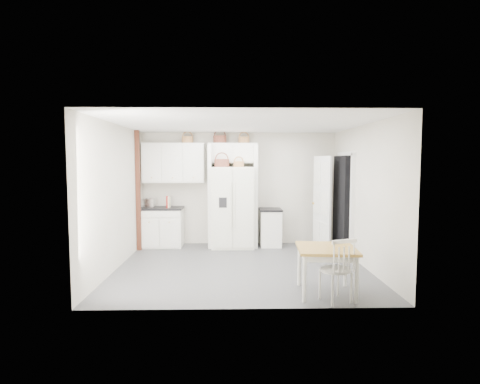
{
  "coord_description": "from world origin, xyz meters",
  "views": [
    {
      "loc": [
        -0.17,
        -6.76,
        1.92
      ],
      "look_at": [
        -0.01,
        0.4,
        1.35
      ],
      "focal_mm": 28.0,
      "sensor_mm": 36.0,
      "label": 1
    }
  ],
  "objects": [
    {
      "name": "ceiling",
      "position": [
        0.0,
        0.0,
        2.6
      ],
      "size": [
        4.5,
        4.5,
        0.0
      ],
      "primitive_type": "plane",
      "color": "white",
      "rests_on": "wall_back"
    },
    {
      "name": "cookbook_red",
      "position": [
        -1.63,
        1.62,
        1.03
      ],
      "size": [
        0.07,
        0.18,
        0.26
      ],
      "primitive_type": "cube",
      "rotation": [
        0.0,
        0.0,
        0.2
      ],
      "color": "maroon",
      "rests_on": "counter_left"
    },
    {
      "name": "dining_table",
      "position": [
        1.2,
        -1.45,
        0.34
      ],
      "size": [
        0.89,
        0.89,
        0.69
      ],
      "primitive_type": "cube",
      "rotation": [
        0.0,
        0.0,
        -0.08
      ],
      "color": "olive",
      "rests_on": "floor"
    },
    {
      "name": "counter_right",
      "position": [
        0.71,
        1.7,
        0.84
      ],
      "size": [
        0.5,
        0.6,
        0.04
      ],
      "primitive_type": "cube",
      "color": "black",
      "rests_on": "base_cab_right"
    },
    {
      "name": "basket_bridge_b",
      "position": [
        0.11,
        1.83,
        2.42
      ],
      "size": [
        0.25,
        0.25,
        0.14
      ],
      "primitive_type": "cylinder",
      "color": "#A07848",
      "rests_on": "bridge_cabinet"
    },
    {
      "name": "fridge_panel_right",
      "position": [
        0.36,
        1.7,
        1.15
      ],
      "size": [
        0.08,
        0.6,
        2.3
      ],
      "primitive_type": "cube",
      "color": "white",
      "rests_on": "floor"
    },
    {
      "name": "wall_back",
      "position": [
        0.0,
        2.0,
        1.3
      ],
      "size": [
        4.5,
        0.0,
        4.5
      ],
      "primitive_type": "plane",
      "rotation": [
        1.57,
        0.0,
        0.0
      ],
      "color": "silver",
      "rests_on": "floor"
    },
    {
      "name": "wall_right",
      "position": [
        2.25,
        0.0,
        1.3
      ],
      "size": [
        0.0,
        4.0,
        4.0
      ],
      "primitive_type": "plane",
      "rotation": [
        1.57,
        0.0,
        -1.57
      ],
      "color": "silver",
      "rests_on": "floor"
    },
    {
      "name": "counter_left",
      "position": [
        -1.77,
        1.7,
        0.88
      ],
      "size": [
        0.97,
        0.62,
        0.04
      ],
      "primitive_type": "cube",
      "color": "black",
      "rests_on": "base_cab_left"
    },
    {
      "name": "basket_upper_c",
      "position": [
        -1.18,
        1.83,
        2.42
      ],
      "size": [
        0.26,
        0.26,
        0.15
      ],
      "primitive_type": "cylinder",
      "color": "#A07848",
      "rests_on": "upper_cabinet"
    },
    {
      "name": "cookbook_cream",
      "position": [
        -1.58,
        1.62,
        1.02
      ],
      "size": [
        0.05,
        0.17,
        0.25
      ],
      "primitive_type": "cube",
      "rotation": [
        0.0,
        0.0,
        -0.11
      ],
      "color": "beige",
      "rests_on": "counter_left"
    },
    {
      "name": "fridge_panel_left",
      "position": [
        -0.66,
        1.7,
        1.15
      ],
      "size": [
        0.08,
        0.6,
        2.3
      ],
      "primitive_type": "cube",
      "color": "white",
      "rests_on": "floor"
    },
    {
      "name": "door_slab",
      "position": [
        1.8,
        1.33,
        1.02
      ],
      "size": [
        0.21,
        0.79,
        2.05
      ],
      "primitive_type": "cube",
      "rotation": [
        0.0,
        0.0,
        -1.36
      ],
      "color": "white",
      "rests_on": "floor"
    },
    {
      "name": "refrigerator",
      "position": [
        -0.15,
        1.64,
        0.91
      ],
      "size": [
        0.94,
        0.75,
        1.81
      ],
      "primitive_type": "cube",
      "color": "white",
      "rests_on": "floor"
    },
    {
      "name": "basket_fridge_a",
      "position": [
        -0.39,
        1.54,
        1.9
      ],
      "size": [
        0.32,
        0.32,
        0.17
      ],
      "primitive_type": "cylinder",
      "color": "#53251C",
      "rests_on": "refrigerator"
    },
    {
      "name": "base_cab_right",
      "position": [
        0.71,
        1.7,
        0.41
      ],
      "size": [
        0.47,
        0.56,
        0.82
      ],
      "primitive_type": "cube",
      "color": "white",
      "rests_on": "floor"
    },
    {
      "name": "windsor_chair",
      "position": [
        1.25,
        -1.75,
        0.44
      ],
      "size": [
        0.54,
        0.52,
        0.89
      ],
      "primitive_type": "cube",
      "rotation": [
        0.0,
        0.0,
        0.35
      ],
      "color": "white",
      "rests_on": "floor"
    },
    {
      "name": "toaster",
      "position": [
        -2.06,
        1.69,
        1.0
      ],
      "size": [
        0.31,
        0.2,
        0.2
      ],
      "primitive_type": "cube",
      "rotation": [
        0.0,
        0.0,
        -0.14
      ],
      "color": "silver",
      "rests_on": "counter_left"
    },
    {
      "name": "bridge_cabinet",
      "position": [
        -0.15,
        1.83,
        2.12
      ],
      "size": [
        1.12,
        0.34,
        0.45
      ],
      "primitive_type": "cube",
      "color": "white",
      "rests_on": "wall_back"
    },
    {
      "name": "wall_left",
      "position": [
        -2.25,
        0.0,
        1.3
      ],
      "size": [
        0.0,
        4.0,
        4.0
      ],
      "primitive_type": "plane",
      "rotation": [
        1.57,
        0.0,
        1.57
      ],
      "color": "silver",
      "rests_on": "floor"
    },
    {
      "name": "doorway_void",
      "position": [
        2.16,
        1.0,
        1.02
      ],
      "size": [
        0.18,
        0.85,
        2.05
      ],
      "primitive_type": "cube",
      "color": "black",
      "rests_on": "floor"
    },
    {
      "name": "basket_fridge_b",
      "position": [
        -0.02,
        1.54,
        1.87
      ],
      "size": [
        0.23,
        0.23,
        0.12
      ],
      "primitive_type": "cylinder",
      "color": "#A07848",
      "rests_on": "refrigerator"
    },
    {
      "name": "basket_bridge_a",
      "position": [
        -0.44,
        1.83,
        2.43
      ],
      "size": [
        0.3,
        0.3,
        0.17
      ],
      "primitive_type": "cylinder",
      "color": "#53251C",
      "rests_on": "bridge_cabinet"
    },
    {
      "name": "trim_post",
      "position": [
        -2.2,
        1.35,
        1.3
      ],
      "size": [
        0.09,
        0.09,
        2.6
      ],
      "primitive_type": "cube",
      "color": "#421D12",
      "rests_on": "floor"
    },
    {
      "name": "upper_cabinet",
      "position": [
        -1.5,
        1.83,
        1.9
      ],
      "size": [
        1.4,
        0.34,
        0.9
      ],
      "primitive_type": "cube",
      "color": "white",
      "rests_on": "wall_back"
    },
    {
      "name": "floor",
      "position": [
        0.0,
        0.0,
        0.0
      ],
      "size": [
        4.5,
        4.5,
        0.0
      ],
      "primitive_type": "plane",
      "color": "#434343",
      "rests_on": "ground"
    },
    {
      "name": "base_cab_left",
      "position": [
        -1.77,
        1.7,
        0.43
      ],
      "size": [
        0.93,
        0.59,
        0.86
      ],
      "primitive_type": "cube",
      "color": "white",
      "rests_on": "floor"
    }
  ]
}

